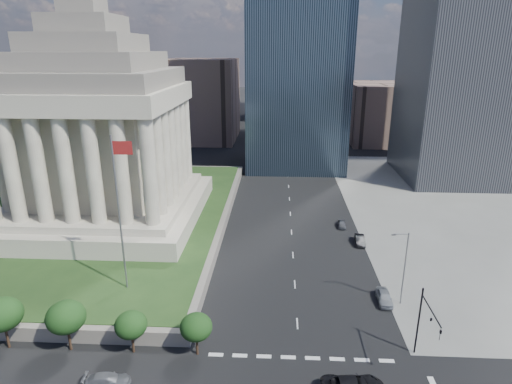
# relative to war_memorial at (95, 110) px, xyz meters

# --- Properties ---
(ground) EXTENTS (500.00, 500.00, 0.00)m
(ground) POSITION_rel_war_memorial_xyz_m (34.00, 52.00, -21.40)
(ground) COLOR black
(ground) RESTS_ON ground
(plaza_terrace) EXTENTS (66.00, 70.00, 1.80)m
(plaza_terrace) POSITION_rel_war_memorial_xyz_m (-11.00, 2.00, -20.50)
(plaza_terrace) COLOR #6C665D
(plaza_terrace) RESTS_ON ground
(plaza_lawn) EXTENTS (64.00, 68.00, 0.10)m
(plaza_lawn) POSITION_rel_war_memorial_xyz_m (-11.00, 2.00, -19.55)
(plaza_lawn) COLOR #1E3716
(plaza_lawn) RESTS_ON plaza_terrace
(war_memorial) EXTENTS (34.00, 34.00, 39.00)m
(war_memorial) POSITION_rel_war_memorial_xyz_m (0.00, 0.00, 0.00)
(war_memorial) COLOR gray
(war_memorial) RESTS_ON plaza_lawn
(flagpole) EXTENTS (2.52, 0.24, 20.00)m
(flagpole) POSITION_rel_war_memorial_xyz_m (12.17, -24.00, -8.29)
(flagpole) COLOR slate
(flagpole) RESTS_ON plaza_lawn
(midrise_glass) EXTENTS (26.00, 26.00, 60.00)m
(midrise_glass) POSITION_rel_war_memorial_xyz_m (36.00, 47.00, 8.60)
(midrise_glass) COLOR black
(midrise_glass) RESTS_ON ground
(building_filler_ne) EXTENTS (20.00, 30.00, 20.00)m
(building_filler_ne) POSITION_rel_war_memorial_xyz_m (66.00, 82.00, -11.40)
(building_filler_ne) COLOR brown
(building_filler_ne) RESTS_ON ground
(building_filler_nw) EXTENTS (24.00, 30.00, 28.00)m
(building_filler_nw) POSITION_rel_war_memorial_xyz_m (4.00, 82.00, -7.40)
(building_filler_nw) COLOR brown
(building_filler_nw) RESTS_ON ground
(traffic_signal_ne) EXTENTS (0.30, 5.74, 8.00)m
(traffic_signal_ne) POSITION_rel_war_memorial_xyz_m (46.50, -34.30, -16.15)
(traffic_signal_ne) COLOR black
(traffic_signal_ne) RESTS_ON ground
(street_lamp_north) EXTENTS (2.13, 0.22, 10.00)m
(street_lamp_north) POSITION_rel_war_memorial_xyz_m (47.33, -23.00, -15.74)
(street_lamp_north) COLOR slate
(street_lamp_north) RESTS_ON ground
(suv_grey) EXTENTS (4.66, 2.30, 1.30)m
(suv_grey) POSITION_rel_war_memorial_xyz_m (15.07, -39.02, -20.75)
(suv_grey) COLOR #5A5C62
(suv_grey) RESTS_ON ground
(parked_sedan_near) EXTENTS (1.96, 4.49, 1.50)m
(parked_sedan_near) POSITION_rel_war_memorial_xyz_m (45.45, -22.79, -20.65)
(parked_sedan_near) COLOR #94989C
(parked_sedan_near) RESTS_ON ground
(parked_sedan_mid) EXTENTS (1.73, 4.28, 1.38)m
(parked_sedan_mid) POSITION_rel_war_memorial_xyz_m (45.40, -5.21, -20.71)
(parked_sedan_mid) COLOR black
(parked_sedan_mid) RESTS_ON ground
(parked_sedan_far) EXTENTS (1.64, 3.65, 1.22)m
(parked_sedan_far) POSITION_rel_war_memorial_xyz_m (43.32, 1.86, -20.79)
(parked_sedan_far) COLOR #515459
(parked_sedan_far) RESTS_ON ground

